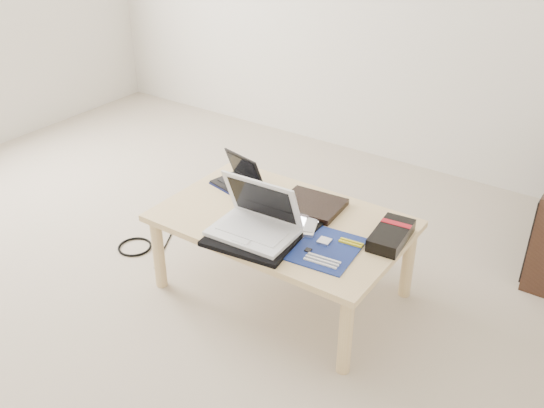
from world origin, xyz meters
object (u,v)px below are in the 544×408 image
Objects in this scene: netbook at (239,179)px; coffee_table at (282,227)px; gpu_box at (391,235)px; white_laptop at (256,221)px.

coffee_table is at bearing -21.93° from netbook.
coffee_table is 4.05× the size of gpu_box.
coffee_table is at bearing 85.46° from white_laptop.
gpu_box is (0.49, 0.29, -0.04)m from white_laptop.
coffee_table is 0.39m from netbook.
coffee_table is 3.02× the size of white_laptop.
white_laptop is at bearing -150.00° from gpu_box.
gpu_box is at bearing 12.41° from coffee_table.
netbook is at bearing 158.07° from coffee_table.
white_laptop is 1.34× the size of gpu_box.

